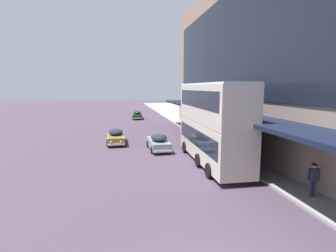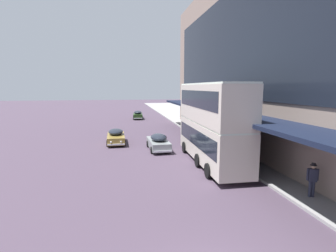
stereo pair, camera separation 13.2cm
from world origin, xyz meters
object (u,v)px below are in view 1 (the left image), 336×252
(sedan_oncoming_rear, at_px, (159,142))
(pedestrian_at_kerb, at_px, (313,178))
(sedan_lead_mid, at_px, (116,136))
(fire_hydrant, at_px, (250,163))
(sedan_second_near, at_px, (137,115))
(transit_bus_kerbside_front, at_px, (211,121))

(sedan_oncoming_rear, distance_m, pedestrian_at_kerb, 14.09)
(sedan_lead_mid, distance_m, fire_hydrant, 14.59)
(sedan_oncoming_rear, relative_size, fire_hydrant, 6.56)
(sedan_lead_mid, relative_size, sedan_second_near, 0.98)
(sedan_lead_mid, distance_m, sedan_oncoming_rear, 5.47)
(sedan_lead_mid, xyz_separation_m, sedan_oncoming_rear, (4.04, -3.69, 0.01))
(sedan_oncoming_rear, relative_size, pedestrian_at_kerb, 2.47)
(sedan_lead_mid, height_order, sedan_oncoming_rear, sedan_oncoming_rear)
(transit_bus_kerbside_front, xyz_separation_m, pedestrian_at_kerb, (3.03, -7.43, -2.19))
(sedan_oncoming_rear, xyz_separation_m, pedestrian_at_kerb, (6.41, -12.54, 0.41))
(sedan_oncoming_rear, xyz_separation_m, sedan_second_near, (-0.28, 25.15, -0.00))
(sedan_lead_mid, distance_m, pedestrian_at_kerb, 19.31)
(sedan_lead_mid, bearing_deg, sedan_second_near, 80.07)
(sedan_lead_mid, relative_size, sedan_oncoming_rear, 1.01)
(sedan_oncoming_rear, bearing_deg, sedan_second_near, 90.64)
(sedan_oncoming_rear, height_order, fire_hydrant, sedan_oncoming_rear)
(sedan_lead_mid, bearing_deg, sedan_oncoming_rear, -42.45)
(sedan_oncoming_rear, distance_m, fire_hydrant, 9.18)
(fire_hydrant, bearing_deg, sedan_oncoming_rear, 127.39)
(transit_bus_kerbside_front, bearing_deg, sedan_oncoming_rear, 123.44)
(sedan_oncoming_rear, bearing_deg, sedan_lead_mid, 137.55)
(pedestrian_at_kerb, height_order, fire_hydrant, pedestrian_at_kerb)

